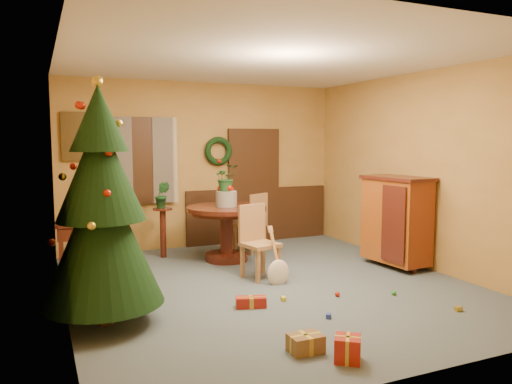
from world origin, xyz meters
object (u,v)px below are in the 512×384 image
chair_near (257,239)px  sideboard (396,219)px  dining_table (226,223)px  christmas_tree (101,209)px  writing_desk (86,234)px

chair_near → sideboard: (2.14, -0.31, 0.19)m
dining_table → chair_near: bearing=-87.3°
chair_near → christmas_tree: (-2.16, -0.99, 0.66)m
chair_near → writing_desk: bearing=149.3°
chair_near → writing_desk: 2.47m
chair_near → sideboard: sideboard is taller
dining_table → sideboard: bearing=-32.2°
dining_table → sideboard: 2.59m
sideboard → christmas_tree: bearing=-171.1°
chair_near → sideboard: 2.17m
chair_near → sideboard: size_ratio=0.74×
chair_near → writing_desk: (-2.13, 1.26, 0.00)m
dining_table → chair_near: (0.05, -1.06, -0.06)m
writing_desk → chair_near: bearing=-30.7°
dining_table → christmas_tree: christmas_tree is taller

